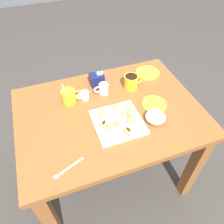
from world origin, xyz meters
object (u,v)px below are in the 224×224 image
Objects in this scene: dining_table at (110,125)px; chocolate_sauce_pitcher at (85,95)px; sugar_caddy at (97,79)px; beignet_5 at (117,123)px; cream_pitcher_white at (103,88)px; beignet_2 at (128,106)px; beignet_1 at (128,132)px; beignet_7 at (132,113)px; beignet_4 at (124,114)px; beignet_9 at (104,125)px; coffee_mug_yellow_left at (69,96)px; beignet_3 at (131,120)px; beignet_8 at (117,107)px; saucer_lime_left at (147,73)px; pastry_plate_square at (118,122)px; beignet_6 at (112,128)px; saucer_lime_right at (154,104)px; coffee_mug_yellow_right at (131,81)px; ice_cream_bowl at (156,116)px; beignet_0 at (102,115)px.

chocolate_sauce_pitcher is (-0.11, 0.15, 0.16)m from dining_table.
beignet_5 is at bearing -91.14° from sugar_caddy.
cream_pitcher_white is 0.21m from beignet_2.
beignet_7 is (0.07, 0.12, 0.00)m from beignet_1.
beignet_4 is 0.92× the size of beignet_9.
beignet_7 is at bearing -39.42° from coffee_mug_yellow_left.
beignet_8 is at bearing 107.22° from beignet_3.
beignet_4 is 0.80× the size of beignet_8.
saucer_lime_left is at bearing -0.75° from sugar_caddy.
beignet_7 is (-0.28, -0.35, 0.03)m from saucer_lime_left.
beignet_8 reaches higher than pastry_plate_square.
chocolate_sauce_pitcher is at bearing 102.16° from beignet_6.
beignet_7 is at bearing 7.93° from beignet_9.
beignet_3 is (-0.19, -0.09, 0.03)m from saucer_lime_right.
beignet_2 is at bearing -118.01° from coffee_mug_yellow_right.
chocolate_sauce_pitcher is at bearing 110.99° from beignet_1.
beignet_5 is at bearing -12.18° from beignet_9.
coffee_mug_yellow_right is at bearing 64.30° from beignet_1.
beignet_9 is at bearing -82.52° from chocolate_sauce_pitcher.
pastry_plate_square is 6.43× the size of beignet_5.
coffee_mug_yellow_right is 0.76× the size of saucer_lime_left.
coffee_mug_yellow_left is 0.53m from ice_cream_bowl.
coffee_mug_yellow_left is 3.15× the size of beignet_2.
beignet_5 is at bearing 172.79° from ice_cream_bowl.
coffee_mug_yellow_left reaches higher than sugar_caddy.
beignet_0 is at bearing -54.88° from coffee_mug_yellow_left.
coffee_mug_yellow_right is 3.14× the size of beignet_4.
cream_pitcher_white is at bearing 121.79° from ice_cream_bowl.
beignet_2 is 0.11m from beignet_3.
beignet_4 is at bearing -53.00° from dining_table.
beignet_6 is (0.16, -0.31, -0.02)m from coffee_mug_yellow_left.
beignet_9 is (0.04, -0.27, 0.00)m from chocolate_sauce_pitcher.
beignet_2 reaches higher than beignet_4.
dining_table is at bearing 89.26° from beignet_5.
beignet_3 is 1.20× the size of beignet_9.
chocolate_sauce_pitcher is 0.20m from beignet_0.
pastry_plate_square is 0.11m from beignet_1.
dining_table is 0.18m from pastry_plate_square.
beignet_5 is (-0.38, -0.39, 0.03)m from saucer_lime_left.
beignet_0 is at bearing -174.10° from beignet_2.
beignet_3 reaches higher than saucer_lime_left.
beignet_0 is at bearing -76.15° from chocolate_sauce_pitcher.
beignet_7 reaches higher than saucer_lime_right.
beignet_2 is at bearing -64.91° from cream_pitcher_white.
beignet_8 is (0.15, -0.17, 0.00)m from chocolate_sauce_pitcher.
sugar_caddy is at bearing 152.41° from coffee_mug_yellow_right.
coffee_mug_yellow_left is 1.19× the size of ice_cream_bowl.
cream_pitcher_white is 2.09× the size of beignet_7.
cream_pitcher_white reaches higher than beignet_6.
beignet_6 is at bearing -156.92° from beignet_7.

